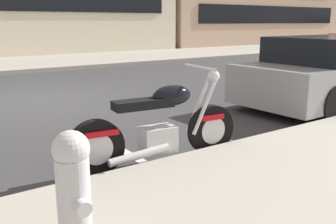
% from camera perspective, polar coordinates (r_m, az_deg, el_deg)
% --- Properties ---
extents(ground_plane, '(260.00, 260.00, 0.00)m').
position_cam_1_polar(ground_plane, '(8.35, -19.24, 1.52)').
color(ground_plane, '#333335').
extents(sidewalk_far_curb, '(120.00, 5.00, 0.14)m').
position_cam_1_polar(sidewalk_far_curb, '(20.62, 8.63, 8.96)').
color(sidewalk_far_curb, gray).
rests_on(sidewalk_far_curb, ground).
extents(parking_stall_stripe, '(0.12, 2.20, 0.01)m').
position_cam_1_polar(parking_stall_stripe, '(4.82, -6.10, -6.13)').
color(parking_stall_stripe, silver).
rests_on(parking_stall_stripe, ground).
extents(parked_motorcycle, '(2.09, 0.62, 1.11)m').
position_cam_1_polar(parked_motorcycle, '(4.35, -1.23, -2.46)').
color(parked_motorcycle, black).
rests_on(parked_motorcycle, ground).
extents(parked_car_near_corner, '(4.43, 1.85, 1.33)m').
position_cam_1_polar(parked_car_near_corner, '(8.24, 23.77, 5.50)').
color(parked_car_near_corner, gray).
rests_on(parked_car_near_corner, ground).
extents(fire_hydrant, '(0.24, 0.36, 0.81)m').
position_cam_1_polar(fire_hydrant, '(2.57, -14.00, -10.92)').
color(fire_hydrant, '#B7B7BC').
rests_on(fire_hydrant, sidewalk_near_curb).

